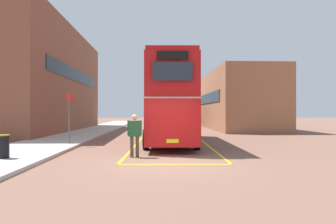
{
  "coord_description": "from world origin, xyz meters",
  "views": [
    {
      "loc": [
        -0.36,
        -10.37,
        1.86
      ],
      "look_at": [
        0.54,
        10.99,
        1.87
      ],
      "focal_mm": 30.63,
      "sensor_mm": 36.0,
      "label": 1
    }
  ],
  "objects": [
    {
      "name": "brick_building_left",
      "position": [
        -10.73,
        17.83,
        4.92
      ],
      "size": [
        5.32,
        20.53,
        9.84
      ],
      "color": "brown",
      "rests_on": "ground"
    },
    {
      "name": "double_decker_bus",
      "position": [
        0.52,
        7.02,
        2.51
      ],
      "size": [
        3.06,
        10.6,
        4.75
      ],
      "color": "black",
      "rests_on": "ground"
    },
    {
      "name": "pedestrian_boarding",
      "position": [
        -1.24,
        1.46,
        1.03
      ],
      "size": [
        0.59,
        0.27,
        1.77
      ],
      "color": "#473828",
      "rests_on": "ground"
    },
    {
      "name": "bay_marking_yellow",
      "position": [
        0.49,
        5.09,
        0.0
      ],
      "size": [
        4.59,
        12.66,
        0.01
      ],
      "color": "gold",
      "rests_on": "ground"
    },
    {
      "name": "sidewalk_left",
      "position": [
        -6.5,
        16.8,
        0.07
      ],
      "size": [
        4.0,
        57.6,
        0.14
      ],
      "primitive_type": "cube",
      "color": "#B2ADA3",
      "rests_on": "ground"
    },
    {
      "name": "depot_building_right",
      "position": [
        8.53,
        22.21,
        3.09
      ],
      "size": [
        6.13,
        17.39,
        6.19
      ],
      "color": "#9E6647",
      "rests_on": "ground"
    },
    {
      "name": "ground_plane",
      "position": [
        0.0,
        14.4,
        0.0
      ],
      "size": [
        135.6,
        135.6,
        0.0
      ],
      "primitive_type": "plane",
      "color": "brown"
    },
    {
      "name": "single_deck_bus",
      "position": [
        2.31,
        24.11,
        1.64
      ],
      "size": [
        3.73,
        9.32,
        3.02
      ],
      "color": "black",
      "rests_on": "ground"
    },
    {
      "name": "litter_bin",
      "position": [
        -6.06,
        0.54,
        0.58
      ],
      "size": [
        0.45,
        0.45,
        0.88
      ],
      "color": "black",
      "rests_on": "sidewalk_left"
    },
    {
      "name": "bus_stop_sign",
      "position": [
        -5.09,
        5.45,
        1.79
      ],
      "size": [
        0.43,
        0.13,
        2.76
      ],
      "color": "#4C4C51",
      "rests_on": "sidewalk_left"
    }
  ]
}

